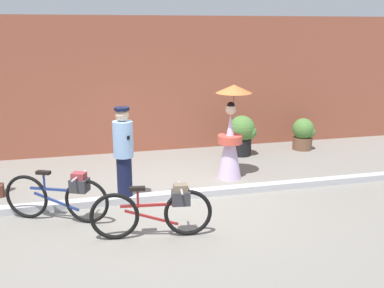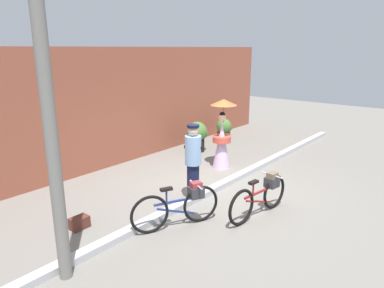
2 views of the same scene
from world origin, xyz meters
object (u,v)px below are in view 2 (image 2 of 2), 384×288
(bicycle_far_side, at_px, (261,195))
(backpack_on_pavement, at_px, (80,223))
(potted_plant_by_door, at_px, (198,135))
(potted_plant_small, at_px, (224,129))
(utility_pole, at_px, (48,112))
(bicycle_near_officer, at_px, (180,204))
(person_officer, at_px, (193,161))
(person_with_parasol, at_px, (222,136))

(bicycle_far_side, bearing_deg, backpack_on_pavement, 138.74)
(potted_plant_by_door, bearing_deg, backpack_on_pavement, -164.55)
(potted_plant_small, bearing_deg, utility_pole, -161.34)
(bicycle_far_side, bearing_deg, utility_pole, 161.28)
(bicycle_near_officer, height_order, potted_plant_by_door, potted_plant_by_door)
(person_officer, bearing_deg, utility_pole, -175.28)
(potted_plant_small, bearing_deg, person_with_parasol, -146.86)
(person_officer, bearing_deg, potted_plant_small, 27.20)
(person_with_parasol, bearing_deg, potted_plant_small, 33.14)
(bicycle_near_officer, xyz_separation_m, potted_plant_by_door, (4.03, 2.82, 0.10))
(bicycle_near_officer, height_order, utility_pole, utility_pole)
(person_officer, xyz_separation_m, utility_pole, (-3.20, -0.26, 1.51))
(bicycle_far_side, relative_size, potted_plant_small, 2.23)
(person_officer, xyz_separation_m, backpack_on_pavement, (-2.27, 0.81, -0.78))
(bicycle_far_side, distance_m, potted_plant_small, 5.78)
(person_with_parasol, bearing_deg, utility_pole, -169.05)
(person_officer, height_order, backpack_on_pavement, person_officer)
(bicycle_near_officer, relative_size, backpack_on_pavement, 4.77)
(bicycle_far_side, height_order, person_officer, person_officer)
(bicycle_far_side, height_order, backpack_on_pavement, bicycle_far_side)
(bicycle_near_officer, distance_m, person_officer, 1.26)
(bicycle_near_officer, height_order, person_with_parasol, person_with_parasol)
(potted_plant_small, height_order, backpack_on_pavement, potted_plant_small)
(potted_plant_by_door, xyz_separation_m, potted_plant_small, (1.65, 0.12, -0.12))
(person_officer, distance_m, backpack_on_pavement, 2.53)
(bicycle_far_side, distance_m, person_officer, 1.57)
(person_with_parasol, bearing_deg, bicycle_far_side, -129.72)
(backpack_on_pavement, bearing_deg, bicycle_far_side, -41.26)
(person_officer, height_order, person_with_parasol, person_with_parasol)
(potted_plant_by_door, bearing_deg, bicycle_far_side, -125.66)
(utility_pole, bearing_deg, bicycle_near_officer, -7.48)
(person_officer, bearing_deg, person_with_parasol, 19.63)
(person_officer, bearing_deg, backpack_on_pavement, 160.30)
(potted_plant_small, bearing_deg, bicycle_far_side, -138.34)
(potted_plant_small, bearing_deg, backpack_on_pavement, -167.18)
(backpack_on_pavement, relative_size, utility_pole, 0.07)
(utility_pole, bearing_deg, person_with_parasol, 10.95)
(bicycle_near_officer, bearing_deg, potted_plant_small, 27.35)
(utility_pole, bearing_deg, potted_plant_small, 18.66)
(potted_plant_small, bearing_deg, bicycle_near_officer, -152.65)
(bicycle_far_side, xyz_separation_m, potted_plant_small, (4.32, 3.84, -0.01))
(bicycle_far_side, relative_size, utility_pole, 0.36)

